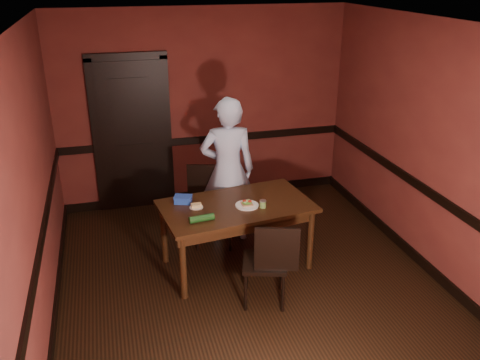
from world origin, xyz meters
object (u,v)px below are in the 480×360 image
chair_far (214,207)px  sandwich_plate (247,205)px  dining_table (236,235)px  food_tub (183,199)px  chair_near (265,261)px  sauce_jar (263,204)px  person (228,170)px  cheese_saucer (196,206)px

chair_far → sandwich_plate: chair_far is taller
dining_table → food_tub: (-0.55, 0.19, 0.42)m
chair_near → sauce_jar: chair_near is taller
person → food_tub: 0.78m
chair_far → chair_near: (0.23, -1.27, -0.02)m
chair_far → sandwich_plate: 0.73m
sauce_jar → cheese_saucer: 0.72m
dining_table → chair_near: (0.10, -0.71, 0.08)m
dining_table → food_tub: bearing=153.3°
chair_far → sauce_jar: chair_far is taller
cheese_saucer → food_tub: 0.20m
chair_near → cheese_saucer: size_ratio=6.21×
person → sandwich_plate: bearing=100.3°
chair_near → person: (-0.04, 1.37, 0.44)m
chair_far → sauce_jar: bearing=-44.6°
chair_far → food_tub: bearing=-122.7°
chair_far → sauce_jar: (0.38, -0.70, 0.32)m
dining_table → sauce_jar: sauce_jar is taller
chair_far → person: person is taller
food_tub → dining_table: bearing=-0.2°
sandwich_plate → cheese_saucer: (-0.54, 0.10, 0.00)m
cheese_saucer → food_tub: size_ratio=0.66×
dining_table → chair_far: 0.58m
person → sauce_jar: person is taller
sandwich_plate → sauce_jar: size_ratio=3.01×
chair_near → sauce_jar: (0.15, 0.57, 0.35)m
person → sauce_jar: size_ratio=21.42×
person → cheese_saucer: (-0.50, -0.63, -0.12)m
dining_table → chair_near: chair_near is taller
cheese_saucer → chair_near: bearing=-54.0°
sandwich_plate → food_tub: size_ratio=1.13×
chair_near → sauce_jar: 0.68m
sandwich_plate → chair_far: bearing=110.0°
sandwich_plate → sauce_jar: sauce_jar is taller
chair_near → sandwich_plate: (-0.00, 0.64, 0.32)m
dining_table → chair_far: size_ratio=1.69×
chair_near → cheese_saucer: (-0.54, 0.74, 0.32)m
dining_table → cheese_saucer: bearing=168.6°
person → cheese_saucer: size_ratio=12.20×
dining_table → sandwich_plate: bearing=-41.3°
chair_near → food_tub: size_ratio=4.08×
chair_near → food_tub: bearing=-36.7°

